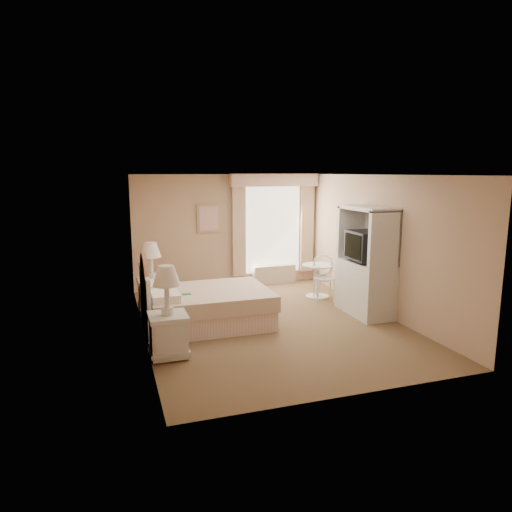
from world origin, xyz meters
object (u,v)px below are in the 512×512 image
object	(u,v)px
nightstand_near	(168,323)
round_table	(318,275)
cafe_chair	(324,274)
bed	(202,306)
nightstand_far	(152,285)
armoire	(366,270)

from	to	relation	value
nightstand_near	round_table	size ratio (longest dim) A/B	1.88
round_table	cafe_chair	distance (m)	0.24
nightstand_near	round_table	distance (m)	3.98
bed	cafe_chair	world-z (taller)	bed
round_table	nightstand_far	bearing A→B (deg)	178.19
armoire	bed	bearing A→B (deg)	174.14
bed	nightstand_near	distance (m)	1.40
nightstand_far	armoire	distance (m)	3.93
nightstand_near	cafe_chair	xyz separation A→B (m)	(3.35, 1.95, 0.04)
round_table	armoire	size ratio (longest dim) A/B	0.35
nightstand_far	cafe_chair	world-z (taller)	nightstand_far
bed	round_table	distance (m)	2.80
nightstand_far	round_table	world-z (taller)	nightstand_far
nightstand_near	cafe_chair	bearing A→B (deg)	30.23
bed	nightstand_far	world-z (taller)	bed
nightstand_far	cafe_chair	bearing A→B (deg)	-5.62
nightstand_near	armoire	bearing A→B (deg)	13.65
nightstand_far	round_table	xyz separation A→B (m)	(3.33, -0.11, -0.02)
round_table	bed	bearing A→B (deg)	-159.24
nightstand_near	armoire	world-z (taller)	armoire
armoire	nightstand_far	bearing A→B (deg)	159.07
nightstand_near	nightstand_far	size ratio (longest dim) A/B	1.01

